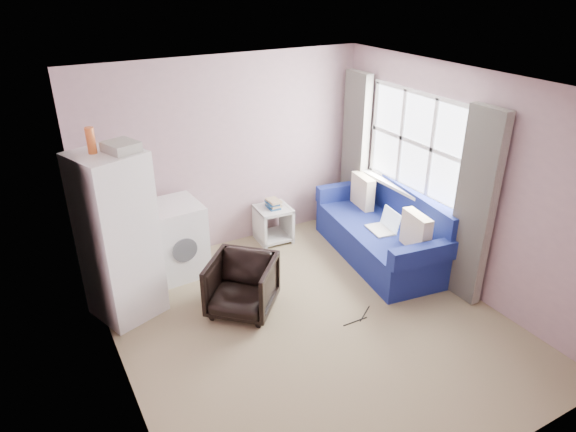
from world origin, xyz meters
name	(u,v)px	position (x,y,z in m)	size (l,w,h in m)	color
room	(315,216)	(0.02, 0.01, 1.25)	(3.84, 4.24, 2.54)	#938260
armchair	(242,283)	(-0.54, 0.57, 0.35)	(0.67, 0.63, 0.69)	black
fridge	(118,236)	(-1.63, 1.17, 0.93)	(0.80, 0.80, 2.08)	white
washing_machine	(175,238)	(-0.91, 1.68, 0.48)	(0.68, 0.68, 0.91)	white
side_table	(273,221)	(0.51, 1.84, 0.29)	(0.48, 0.48, 0.61)	beige
sofa	(386,232)	(1.58, 0.76, 0.34)	(1.22, 2.18, 0.92)	navy
window_dressing	(407,175)	(1.78, 0.70, 1.11)	(0.17, 2.62, 2.18)	white
floor_cables	(360,317)	(0.50, -0.18, 0.01)	(0.45, 0.18, 0.01)	black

